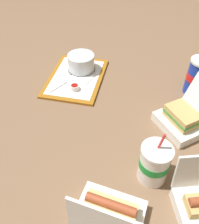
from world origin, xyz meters
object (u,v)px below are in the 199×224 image
Objects in this scene: clamshell_sandwich_back at (183,119)px; clamshell_hotdog_left at (109,213)px; cake_container at (81,63)px; plastic_fork at (58,86)px; ketchup_cup at (75,87)px; soda_cup_corner at (154,163)px; food_tray at (76,78)px; soda_cup_left at (198,77)px.

clamshell_hotdog_left is (-0.41, 0.27, -0.00)m from clamshell_sandwich_back.
cake_container is 0.18m from plastic_fork.
cake_container reaches higher than plastic_fork.
ketchup_cup reaches higher than plastic_fork.
clamshell_sandwich_back is (-0.19, -0.55, 0.03)m from plastic_fork.
plastic_fork is 0.66m from clamshell_hotdog_left.
clamshell_hotdog_left is 0.21m from soda_cup_corner.
clamshell_sandwich_back is at bearing -28.44° from soda_cup_corner.
food_tray is 0.57m from soda_cup_left.
clamshell_hotdog_left is at bearing 146.89° from clamshell_sandwich_back.
plastic_fork is at bearing 81.61° from ketchup_cup.
plastic_fork is at bearing 149.71° from cake_container.
plastic_fork reaches higher than food_tray.
plastic_fork is at bearing 142.14° from food_tray.
food_tray is at bearing 85.24° from soda_cup_left.
clamshell_hotdog_left is at bearing -162.69° from food_tray.
soda_cup_corner is at bearing -146.70° from food_tray.
clamshell_sandwich_back is 0.28m from soda_cup_corner.
soda_cup_left is (0.23, -0.09, 0.04)m from clamshell_sandwich_back.
clamshell_hotdog_left is at bearing -118.84° from plastic_fork.
plastic_fork is 0.41× the size of clamshell_sandwich_back.
soda_cup_left is (-0.11, -0.55, 0.03)m from cake_container.
soda_cup_left is at bearing -50.42° from plastic_fork.
plastic_fork is 0.58m from clamshell_sandwich_back.
cake_container is 0.17m from ketchup_cup.
soda_cup_corner is 0.53m from soda_cup_left.
clamshell_hotdog_left is 1.08× the size of soda_cup_corner.
clamshell_sandwich_back reaches higher than food_tray.
ketchup_cup is at bearing 95.62° from soda_cup_left.
cake_container is at bearing 53.42° from clamshell_sandwich_back.
clamshell_hotdog_left reaches higher than food_tray.
ketchup_cup is 0.36× the size of plastic_fork.
clamshell_sandwich_back is at bearing -110.87° from ketchup_cup.
food_tray is 1.71× the size of soda_cup_left.
cake_container is 0.57m from clamshell_sandwich_back.
soda_cup_left reaches higher than cake_container.
clamshell_sandwich_back reaches higher than cake_container.
ketchup_cup reaches higher than food_tray.
clamshell_sandwich_back is 0.49m from clamshell_hotdog_left.
soda_cup_corner is (-0.43, -0.33, 0.05)m from ketchup_cup.
soda_cup_left is at bearing -28.81° from clamshell_hotdog_left.
cake_container is at bearing 29.06° from soda_cup_corner.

